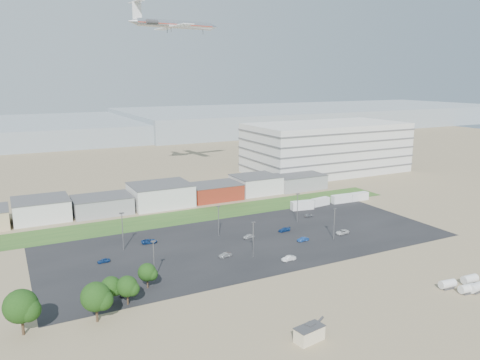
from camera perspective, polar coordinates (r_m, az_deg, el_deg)
ground at (r=121.76m, az=3.60°, el=-10.62°), size 700.00×700.00×0.00m
parking_lot at (r=140.26m, az=1.17°, el=-7.43°), size 120.00×50.00×0.01m
grass_strip at (r=165.89m, az=-5.64°, el=-4.33°), size 160.00×16.00×0.02m
hills_backdrop at (r=424.73m, az=-13.82°, el=6.19°), size 700.00×200.00×9.00m
building_row at (r=177.40m, az=-13.06°, el=-2.16°), size 170.00×20.00×8.00m
parking_garage at (r=244.10m, az=10.45°, el=3.91°), size 80.00×40.00×25.00m
portable_shed at (r=91.32m, az=8.45°, el=-18.06°), size 6.10×3.82×2.87m
telehandler at (r=91.42m, az=8.18°, el=-17.94°), size 7.75×4.59×3.06m
storage_tank_nw at (r=119.88m, az=23.97°, el=-11.50°), size 4.05×2.37×2.31m
storage_tank_ne at (r=124.67m, az=26.20°, el=-10.77°), size 4.06×2.17×2.38m
storage_tank_sw at (r=119.33m, az=25.95°, el=-11.81°), size 3.96×2.24×2.28m
storage_tank_se at (r=120.75m, az=26.84°, el=-11.59°), size 4.13×2.38×2.37m
box_trailer_a at (r=173.75m, az=7.59°, el=-3.07°), size 8.78×3.91×3.18m
box_trailer_b at (r=180.25m, az=9.78°, el=-2.63°), size 7.92×3.39×2.88m
box_trailer_c at (r=185.84m, az=12.26°, el=-2.24°), size 8.36×2.98×3.09m
box_trailer_d at (r=190.91m, az=14.25°, el=-1.96°), size 8.27×2.66×3.09m
tree_far_left at (r=99.34m, az=-25.14°, el=-14.13°), size 6.82×6.82×10.23m
tree_left at (r=99.15m, az=-17.17°, el=-13.78°), size 6.27×6.27×9.41m
tree_mid at (r=105.97m, az=-15.44°, el=-12.64°), size 4.65×4.65×6.97m
tree_right at (r=104.72m, az=-13.60°, el=-12.75°), size 4.87×4.87×7.30m
tree_near at (r=111.44m, az=-11.26°, el=-11.20°), size 4.51×4.51×6.77m
lightpole_front_l at (r=115.20m, az=-10.46°, el=-9.58°), size 1.14×0.47×9.66m
lightpole_front_m at (r=126.50m, az=1.61°, el=-7.29°), size 1.17×0.49×9.93m
lightpole_front_r at (r=142.83m, az=11.40°, el=-5.28°), size 1.13×0.47×9.62m
lightpole_back_l at (r=135.55m, az=-14.12°, el=-6.10°), size 1.28×0.53×10.85m
lightpole_back_m at (r=143.13m, az=-2.62°, el=-5.02°), size 1.12×0.47×9.54m
lightpole_back_r at (r=157.54m, az=7.01°, el=-3.40°), size 1.16×0.48×9.89m
airliner at (r=213.58m, az=-7.91°, el=18.29°), size 45.93×33.92×12.67m
parked_car_0 at (r=149.43m, az=12.36°, el=-6.21°), size 4.77×2.68×1.26m
parked_car_1 at (r=140.98m, az=7.68°, el=-7.18°), size 3.71×1.44×1.20m
parked_car_4 at (r=128.01m, az=-1.82°, el=-9.13°), size 3.82×1.77×1.21m
parked_car_5 at (r=129.46m, az=-16.29°, el=-9.42°), size 3.33×1.55×1.10m
parked_car_7 at (r=142.19m, az=1.07°, el=-6.90°), size 3.64×1.67×1.16m
parked_car_8 at (r=165.13m, az=8.37°, el=-4.29°), size 3.34×1.65×1.09m
parked_car_9 at (r=140.67m, az=-11.01°, el=-7.33°), size 4.71×2.39×1.28m
parked_car_10 at (r=110.01m, az=-13.58°, el=-13.26°), size 3.90×2.01×1.08m
parked_car_12 at (r=149.01m, az=5.41°, el=-6.04°), size 4.19×1.92×1.19m
parked_car_13 at (r=126.30m, az=5.96°, el=-9.47°), size 4.00×1.52×1.30m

